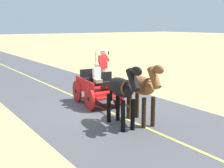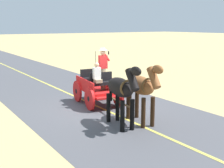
% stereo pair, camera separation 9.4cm
% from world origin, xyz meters
% --- Properties ---
extents(ground_plane, '(200.00, 200.00, 0.00)m').
position_xyz_m(ground_plane, '(0.00, 0.00, 0.00)').
color(ground_plane, tan).
extents(road_surface, '(6.55, 160.00, 0.01)m').
position_xyz_m(road_surface, '(0.00, 0.00, 0.00)').
color(road_surface, '#4C4C51').
rests_on(road_surface, ground).
extents(road_centre_stripe, '(0.12, 160.00, 0.00)m').
position_xyz_m(road_centre_stripe, '(0.00, 0.00, 0.01)').
color(road_centre_stripe, '#DBCC4C').
rests_on(road_centre_stripe, road_surface).
extents(horse_drawn_carriage, '(1.73, 4.51, 2.50)m').
position_xyz_m(horse_drawn_carriage, '(-0.21, -0.46, 0.82)').
color(horse_drawn_carriage, red).
rests_on(horse_drawn_carriage, ground).
extents(horse_near_side, '(0.80, 2.15, 2.21)m').
position_xyz_m(horse_near_side, '(-0.18, 2.60, 1.32)').
color(horse_near_side, brown).
rests_on(horse_near_side, ground).
extents(horse_off_side, '(0.78, 2.15, 2.21)m').
position_xyz_m(horse_off_side, '(0.61, 2.49, 1.32)').
color(horse_off_side, black).
rests_on(horse_off_side, ground).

